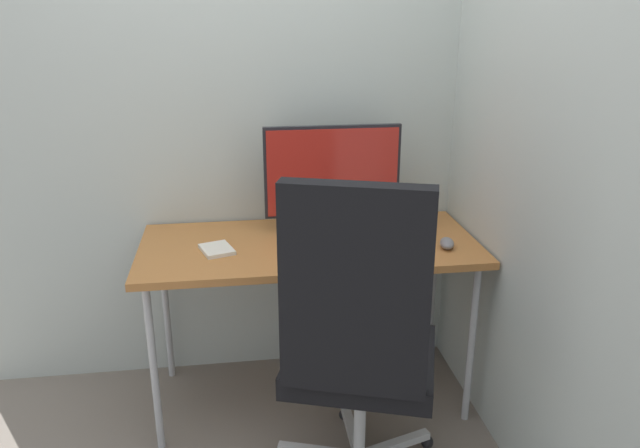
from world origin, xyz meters
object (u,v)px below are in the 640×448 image
(office_chair, at_px, (358,337))
(pen_holder, at_px, (421,213))
(mouse, at_px, (447,243))
(monitor, at_px, (333,175))
(keyboard, at_px, (355,250))
(notebook, at_px, (217,249))

(office_chair, distance_m, pen_holder, 0.88)
(mouse, bearing_deg, monitor, 158.66)
(mouse, bearing_deg, keyboard, -167.91)
(keyboard, bearing_deg, office_chair, -99.67)
(mouse, bearing_deg, pen_holder, 106.89)
(keyboard, xyz_separation_m, mouse, (0.37, -0.00, 0.01))
(keyboard, relative_size, pen_holder, 2.21)
(notebook, bearing_deg, office_chair, -69.03)
(monitor, xyz_separation_m, pen_holder, (0.40, 0.00, -0.19))
(pen_holder, xyz_separation_m, notebook, (-0.89, -0.19, -0.04))
(pen_holder, relative_size, notebook, 1.22)
(keyboard, distance_m, mouse, 0.37)
(pen_holder, bearing_deg, notebook, -167.98)
(mouse, xyz_separation_m, notebook, (-0.91, 0.09, -0.01))
(office_chair, bearing_deg, notebook, 129.10)
(mouse, bearing_deg, office_chair, -121.53)
(office_chair, height_order, mouse, office_chair)
(office_chair, xyz_separation_m, pen_holder, (0.43, 0.75, 0.15))
(monitor, relative_size, notebook, 4.01)
(office_chair, distance_m, notebook, 0.73)
(notebook, bearing_deg, keyboard, -27.81)
(mouse, height_order, notebook, mouse)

